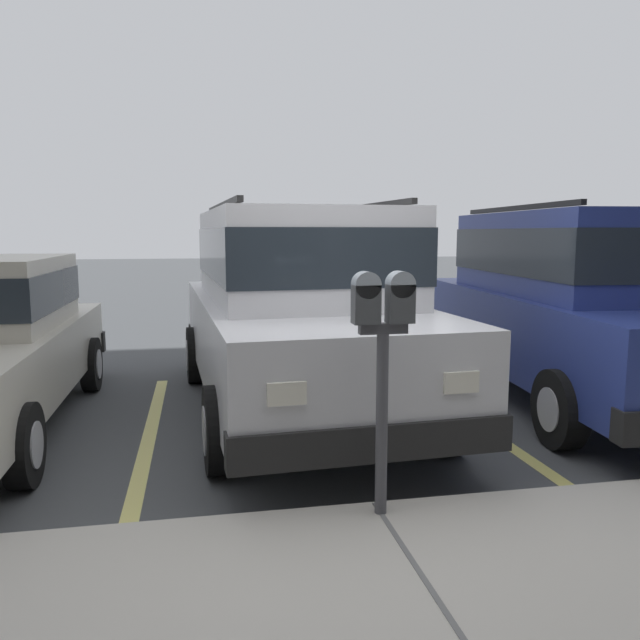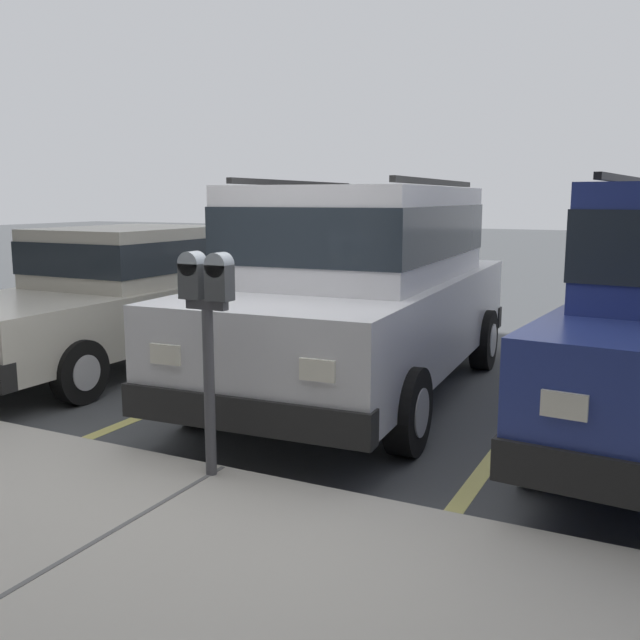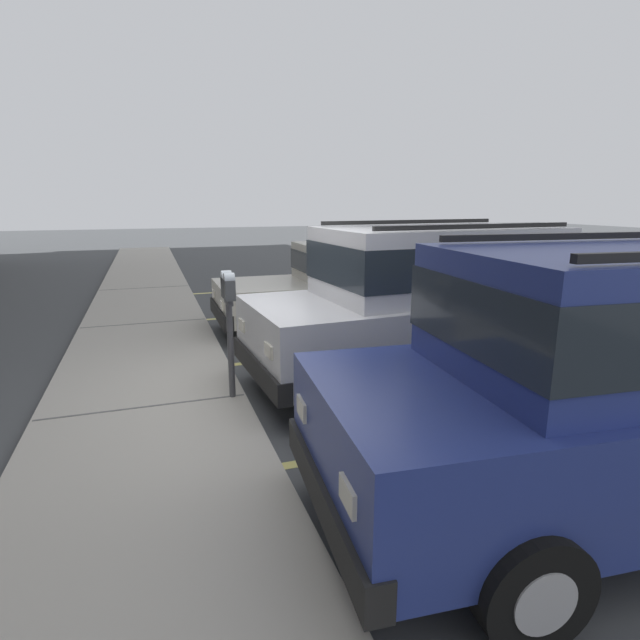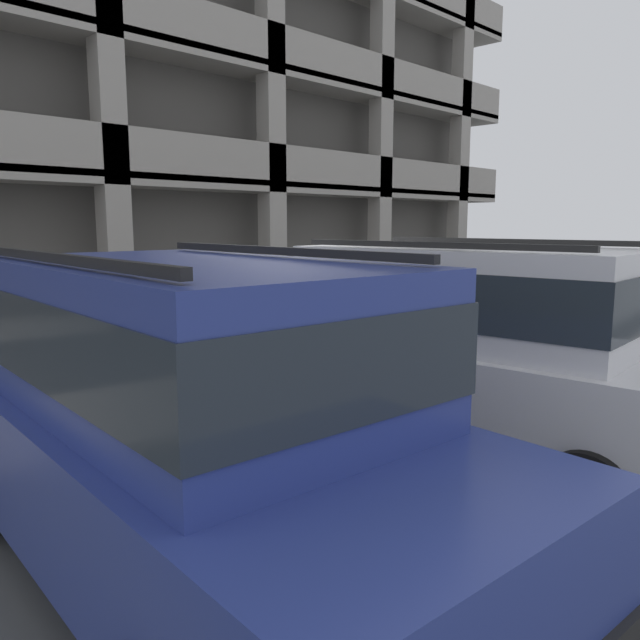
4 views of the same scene
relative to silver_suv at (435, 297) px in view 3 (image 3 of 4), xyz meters
name	(u,v)px [view 3 (image 3 of 4)]	position (x,y,z in m)	size (l,w,h in m)	color
ground_plane	(263,406)	(-0.09, 2.29, -1.14)	(80.00, 80.00, 0.10)	#444749
sidewalk	(145,412)	(-0.09, 3.59, -1.03)	(40.00, 2.20, 0.12)	#ADA89E
parking_stall_lines	(332,354)	(1.39, 0.89, -1.08)	(11.97, 4.80, 0.01)	#DBD16B
silver_suv	(435,297)	(0.00, 0.00, 0.00)	(2.21, 4.88, 2.03)	silver
dark_hatchback	(345,283)	(2.97, 0.05, -0.27)	(1.86, 4.49, 1.54)	beige
parking_meter_near	(229,305)	(-0.09, 2.64, 0.10)	(0.35, 0.12, 1.43)	#47474C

